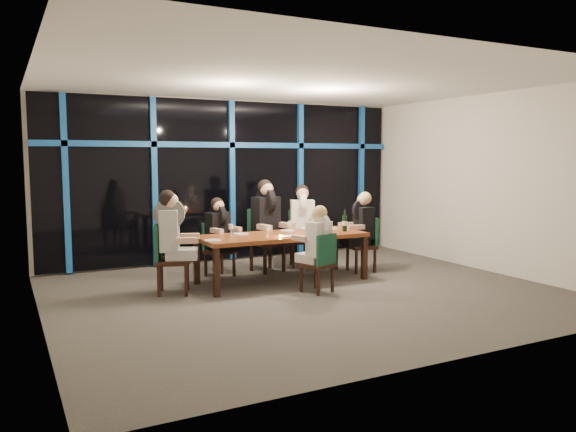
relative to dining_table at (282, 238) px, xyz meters
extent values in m
plane|color=#4F4B46|center=(0.00, -0.80, -0.68)|extent=(7.00, 7.00, 0.00)
cube|color=silver|center=(0.00, 2.20, 0.82)|extent=(7.00, 0.04, 3.00)
cube|color=silver|center=(0.00, -3.80, 0.82)|extent=(7.00, 0.04, 3.00)
cube|color=silver|center=(-3.50, -0.80, 0.82)|extent=(0.04, 6.00, 3.00)
cube|color=silver|center=(3.50, -0.80, 0.82)|extent=(0.04, 6.00, 3.00)
cube|color=white|center=(0.00, -0.80, 2.32)|extent=(7.00, 6.00, 0.04)
cube|color=black|center=(0.00, 2.14, 0.82)|extent=(6.86, 0.04, 2.94)
cube|color=#144E9D|center=(-2.90, 2.09, 0.82)|extent=(0.10, 0.10, 2.94)
cube|color=#144E9D|center=(-1.45, 2.09, 0.82)|extent=(0.10, 0.10, 2.94)
cube|color=#144E9D|center=(0.00, 2.09, 0.82)|extent=(0.10, 0.10, 2.94)
cube|color=#144E9D|center=(1.45, 2.09, 0.82)|extent=(0.10, 0.10, 2.94)
cube|color=#144E9D|center=(2.90, 2.09, 0.82)|extent=(0.10, 0.10, 2.94)
cube|color=#144E9D|center=(0.00, 2.09, 1.48)|extent=(6.86, 0.10, 0.10)
cube|color=#FF2D14|center=(1.10, 2.45, 1.47)|extent=(0.60, 0.05, 0.35)
cube|color=brown|center=(0.00, 0.00, 0.04)|extent=(2.60, 1.00, 0.06)
cube|color=black|center=(-1.24, -0.44, -0.34)|extent=(0.08, 0.08, 0.69)
cube|color=black|center=(1.24, -0.44, -0.34)|extent=(0.08, 0.08, 0.69)
cube|color=black|center=(-1.24, 0.44, -0.34)|extent=(0.08, 0.08, 0.69)
cube|color=black|center=(1.24, 0.44, -0.34)|extent=(0.08, 0.08, 0.69)
cube|color=black|center=(-0.74, 0.79, -0.27)|extent=(0.50, 0.50, 0.05)
cube|color=#184C35|center=(-0.79, 0.96, -0.03)|extent=(0.40, 0.16, 0.45)
cube|color=black|center=(-0.85, 0.59, -0.49)|extent=(0.04, 0.04, 0.38)
cube|color=black|center=(-0.54, 0.68, -0.49)|extent=(0.04, 0.04, 0.38)
cube|color=black|center=(-0.94, 0.90, -0.49)|extent=(0.04, 0.04, 0.38)
cube|color=black|center=(-0.63, 0.99, -0.49)|extent=(0.04, 0.04, 0.38)
cube|color=black|center=(0.14, 0.83, -0.19)|extent=(0.58, 0.58, 0.07)
cube|color=#184C35|center=(0.10, 1.04, 0.11)|extent=(0.49, 0.14, 0.55)
cube|color=black|center=(-0.02, 0.60, -0.45)|extent=(0.05, 0.05, 0.46)
cube|color=black|center=(0.37, 0.67, -0.45)|extent=(0.05, 0.05, 0.46)
cube|color=black|center=(-0.09, 0.98, -0.45)|extent=(0.05, 0.05, 0.46)
cube|color=black|center=(0.29, 1.06, -0.45)|extent=(0.05, 0.05, 0.46)
cube|color=black|center=(0.86, 0.92, -0.22)|extent=(0.59, 0.59, 0.06)
cube|color=#184C35|center=(0.94, 1.11, 0.05)|extent=(0.45, 0.21, 0.51)
cube|color=black|center=(0.63, 0.81, -0.47)|extent=(0.05, 0.05, 0.43)
cube|color=black|center=(0.97, 0.68, -0.47)|extent=(0.05, 0.05, 0.43)
cube|color=black|center=(0.76, 1.15, -0.47)|extent=(0.05, 0.05, 0.43)
cube|color=black|center=(1.10, 1.02, -0.47)|extent=(0.05, 0.05, 0.43)
cube|color=black|center=(-1.72, 0.02, -0.21)|extent=(0.60, 0.60, 0.06)
cube|color=#184C35|center=(-1.91, 0.09, 0.07)|extent=(0.21, 0.46, 0.52)
cube|color=black|center=(-1.61, -0.22, -0.46)|extent=(0.05, 0.05, 0.44)
cube|color=black|center=(-1.48, 0.13, -0.46)|extent=(0.05, 0.05, 0.44)
cube|color=black|center=(-1.96, -0.09, -0.46)|extent=(0.05, 0.05, 0.44)
cube|color=black|center=(-1.83, 0.26, -0.46)|extent=(0.05, 0.05, 0.44)
cube|color=black|center=(1.55, 0.09, -0.25)|extent=(0.49, 0.49, 0.06)
cube|color=#184C35|center=(1.73, 0.06, 0.00)|extent=(0.11, 0.43, 0.48)
cube|color=black|center=(1.40, 0.28, -0.48)|extent=(0.04, 0.04, 0.40)
cube|color=black|center=(1.35, -0.05, -0.48)|extent=(0.04, 0.04, 0.40)
cube|color=black|center=(1.74, 0.23, -0.48)|extent=(0.04, 0.04, 0.40)
cube|color=black|center=(1.69, -0.10, -0.48)|extent=(0.04, 0.04, 0.40)
cube|color=black|center=(0.14, -0.83, -0.29)|extent=(0.51, 0.51, 0.05)
cube|color=#184C35|center=(0.20, -1.00, -0.05)|extent=(0.39, 0.17, 0.44)
cube|color=black|center=(0.24, -0.63, -0.50)|extent=(0.04, 0.04, 0.37)
cube|color=black|center=(-0.06, -0.74, -0.50)|extent=(0.04, 0.04, 0.37)
cube|color=black|center=(0.34, -0.93, -0.50)|extent=(0.04, 0.04, 0.37)
cube|color=black|center=(0.04, -1.04, -0.50)|extent=(0.04, 0.04, 0.37)
cube|color=black|center=(-0.71, 0.68, -0.18)|extent=(0.42, 0.46, 0.13)
cube|color=black|center=(-0.75, 0.82, 0.12)|extent=(0.41, 0.31, 0.51)
cylinder|color=black|center=(-0.75, 0.82, 0.32)|extent=(0.19, 0.39, 0.38)
sphere|color=tan|center=(-0.74, 0.81, 0.48)|extent=(0.19, 0.19, 0.19)
sphere|color=black|center=(-0.75, 0.84, 0.51)|extent=(0.21, 0.21, 0.21)
cube|color=tan|center=(-0.86, 0.56, 0.10)|extent=(0.14, 0.28, 0.07)
cube|color=tan|center=(-0.51, 0.66, 0.10)|extent=(0.14, 0.28, 0.07)
cube|color=black|center=(0.16, 0.70, -0.08)|extent=(0.47, 0.53, 0.15)
cube|color=black|center=(0.13, 0.87, 0.28)|extent=(0.48, 0.34, 0.61)
cylinder|color=black|center=(0.13, 0.87, 0.52)|extent=(0.19, 0.47, 0.46)
sphere|color=tan|center=(0.13, 0.85, 0.72)|extent=(0.23, 0.23, 0.23)
sphere|color=black|center=(0.12, 0.89, 0.75)|extent=(0.25, 0.25, 0.25)
cube|color=tan|center=(-0.04, 0.57, 0.11)|extent=(0.15, 0.34, 0.09)
cube|color=tan|center=(0.39, 0.65, 0.11)|extent=(0.15, 0.34, 0.09)
cube|color=white|center=(0.82, 0.80, -0.12)|extent=(0.50, 0.53, 0.14)
cube|color=white|center=(0.88, 0.95, 0.21)|extent=(0.47, 0.38, 0.57)
cylinder|color=white|center=(0.88, 0.95, 0.44)|extent=(0.25, 0.44, 0.43)
sphere|color=tan|center=(0.87, 0.93, 0.62)|extent=(0.21, 0.21, 0.21)
sphere|color=black|center=(0.88, 0.97, 0.65)|extent=(0.23, 0.23, 0.23)
cube|color=tan|center=(0.60, 0.80, 0.11)|extent=(0.19, 0.31, 0.08)
cube|color=tan|center=(0.98, 0.65, 0.11)|extent=(0.19, 0.31, 0.08)
cube|color=black|center=(-1.60, -0.03, -0.11)|extent=(0.54, 0.50, 0.15)
cube|color=black|center=(-1.76, 0.03, 0.23)|extent=(0.38, 0.48, 0.58)
cylinder|color=black|center=(-1.76, 0.03, 0.46)|extent=(0.45, 0.25, 0.44)
sphere|color=tan|center=(-1.74, 0.02, 0.65)|extent=(0.22, 0.22, 0.22)
sphere|color=black|center=(-1.78, 0.04, 0.68)|extent=(0.24, 0.24, 0.24)
cube|color=tan|center=(-1.60, -0.25, 0.11)|extent=(0.32, 0.19, 0.08)
cube|color=tan|center=(-1.45, 0.14, 0.11)|extent=(0.32, 0.19, 0.08)
cube|color=black|center=(1.43, 0.11, -0.16)|extent=(0.45, 0.40, 0.13)
cube|color=black|center=(1.58, 0.08, 0.16)|extent=(0.28, 0.41, 0.53)
cylinder|color=black|center=(1.58, 0.08, 0.37)|extent=(0.41, 0.15, 0.40)
sphere|color=tan|center=(1.57, 0.09, 0.54)|extent=(0.20, 0.20, 0.20)
sphere|color=tan|center=(1.60, 0.08, 0.56)|extent=(0.22, 0.22, 0.22)
cube|color=tan|center=(1.39, 0.31, 0.11)|extent=(0.29, 0.12, 0.08)
cube|color=tan|center=(1.33, -0.07, 0.11)|extent=(0.29, 0.12, 0.08)
cube|color=white|center=(0.11, -0.73, -0.20)|extent=(0.42, 0.45, 0.12)
cube|color=white|center=(0.15, -0.87, 0.09)|extent=(0.40, 0.32, 0.49)
cylinder|color=white|center=(0.15, -0.87, 0.29)|extent=(0.21, 0.38, 0.37)
sphere|color=tan|center=(0.15, -0.85, 0.45)|extent=(0.19, 0.19, 0.19)
sphere|color=tan|center=(0.16, -0.88, 0.47)|extent=(0.20, 0.20, 0.20)
cube|color=tan|center=(0.25, -0.61, 0.10)|extent=(0.15, 0.27, 0.07)
cube|color=tan|center=(-0.08, -0.73, 0.10)|extent=(0.15, 0.27, 0.07)
cylinder|color=white|center=(-0.59, 0.25, 0.08)|extent=(0.24, 0.24, 0.01)
cylinder|color=white|center=(0.24, 0.28, 0.08)|extent=(0.24, 0.24, 0.01)
cylinder|color=white|center=(0.66, 0.39, 0.08)|extent=(0.24, 0.24, 0.01)
cylinder|color=white|center=(-1.20, -0.18, 0.08)|extent=(0.24, 0.24, 0.01)
cylinder|color=white|center=(0.99, 0.17, 0.08)|extent=(0.24, 0.24, 0.01)
cylinder|color=white|center=(-0.04, -0.31, 0.08)|extent=(0.24, 0.24, 0.01)
cylinder|color=black|center=(1.05, -0.16, 0.20)|extent=(0.08, 0.08, 0.26)
cylinder|color=black|center=(1.05, -0.16, 0.38)|extent=(0.03, 0.03, 0.10)
cylinder|color=silver|center=(1.05, -0.16, 0.20)|extent=(0.08, 0.08, 0.07)
cylinder|color=silver|center=(0.69, -0.16, 0.16)|extent=(0.10, 0.10, 0.19)
cylinder|color=silver|center=(0.75, -0.16, 0.18)|extent=(0.02, 0.02, 0.13)
cylinder|color=#FFA74C|center=(-0.16, -0.27, 0.08)|extent=(0.05, 0.05, 0.03)
cylinder|color=white|center=(-0.32, -0.13, 0.07)|extent=(0.06, 0.06, 0.01)
cylinder|color=white|center=(-0.32, -0.13, 0.12)|extent=(0.01, 0.01, 0.09)
cylinder|color=white|center=(-0.32, -0.13, 0.20)|extent=(0.06, 0.06, 0.07)
cylinder|color=silver|center=(0.18, 0.09, 0.07)|extent=(0.06, 0.06, 0.01)
cylinder|color=silver|center=(0.18, 0.09, 0.12)|extent=(0.01, 0.01, 0.10)
cylinder|color=silver|center=(0.18, 0.09, 0.21)|extent=(0.07, 0.07, 0.07)
cylinder|color=white|center=(0.47, -0.13, 0.07)|extent=(0.07, 0.07, 0.01)
cylinder|color=white|center=(0.47, -0.13, 0.13)|extent=(0.01, 0.01, 0.10)
cylinder|color=white|center=(0.47, -0.13, 0.21)|extent=(0.07, 0.07, 0.07)
cylinder|color=silver|center=(-0.78, 0.18, 0.07)|extent=(0.06, 0.06, 0.01)
cylinder|color=silver|center=(-0.78, 0.18, 0.13)|extent=(0.01, 0.01, 0.10)
cylinder|color=silver|center=(-0.78, 0.18, 0.21)|extent=(0.07, 0.07, 0.07)
cylinder|color=white|center=(0.89, 0.22, 0.07)|extent=(0.06, 0.06, 0.01)
cylinder|color=white|center=(0.89, 0.22, 0.12)|extent=(0.01, 0.01, 0.09)
cylinder|color=white|center=(0.89, 0.22, 0.20)|extent=(0.06, 0.06, 0.06)
camera|label=1|loc=(-3.86, -7.70, 1.25)|focal=35.00mm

